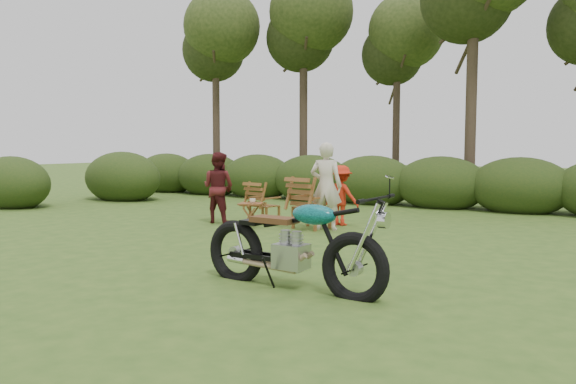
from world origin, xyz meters
The scene contains 10 objects.
ground centered at (0.00, 0.00, 0.00)m, with size 80.00×80.00×0.00m, color #314F1A.
tree_line centered at (0.50, 9.74, 3.81)m, with size 22.52×11.62×8.14m.
motorcycle centered at (0.99, -0.47, 0.00)m, with size 2.35×0.89×1.34m, color #0C999C, non-canonical shape.
lawn_chair_right centered at (-1.10, 3.78, 0.00)m, with size 0.72×0.72×1.04m, color brown, non-canonical shape.
lawn_chair_left centered at (-2.40, 4.01, 0.00)m, with size 0.61×0.61×0.89m, color brown, non-canonical shape.
side_table centered at (-2.23, 3.27, 0.25)m, with size 0.49×0.41×0.50m, color brown, non-canonical shape.
cup centered at (-2.20, 3.28, 0.55)m, with size 0.12×0.12×0.10m, color beige.
adult_a centered at (-0.77, 3.78, 0.00)m, with size 0.63×0.42×1.74m, color beige.
adult_b centered at (-3.23, 3.47, 0.00)m, with size 0.74×0.58×1.53m, color #4E1618.
child centered at (-0.80, 4.53, 0.00)m, with size 0.81×0.47×1.26m, color red.
Camera 1 is at (4.35, -6.04, 1.68)m, focal length 35.00 mm.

